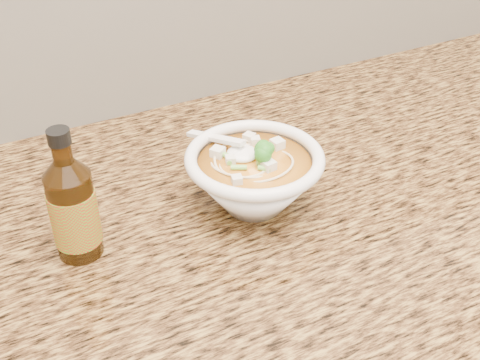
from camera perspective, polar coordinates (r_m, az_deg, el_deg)
name	(u,v)px	position (r m, az deg, el deg)	size (l,w,h in m)	color
counter_slab	(265,215)	(0.78, 2.37, -3.37)	(4.00, 0.68, 0.04)	olive
soup_bowl	(254,178)	(0.75, 1.37, 0.16)	(0.17, 0.19, 0.10)	white
hot_sauce_bottle	(73,209)	(0.69, -15.52, -2.70)	(0.06, 0.06, 0.16)	#3E2308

